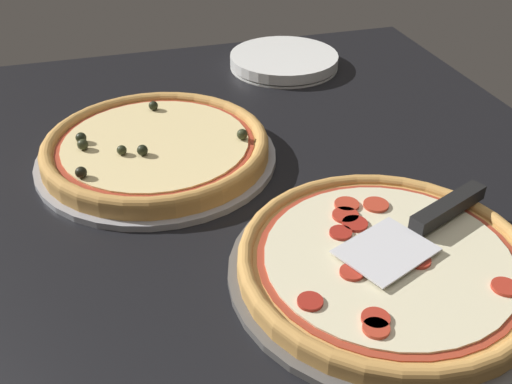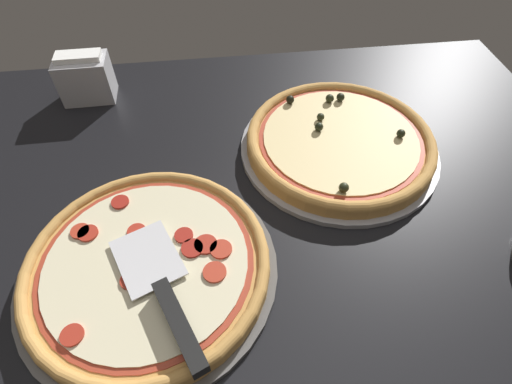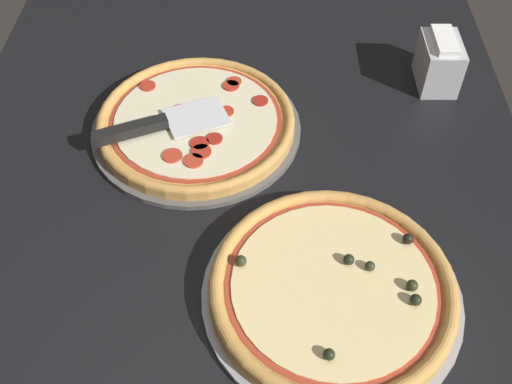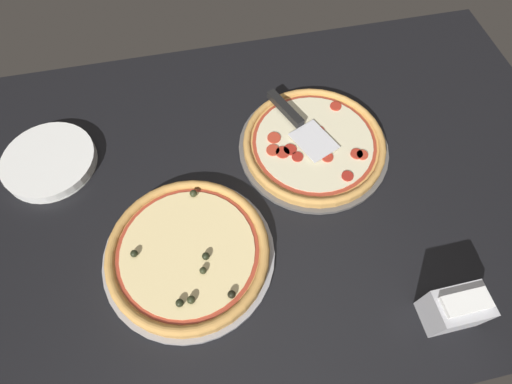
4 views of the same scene
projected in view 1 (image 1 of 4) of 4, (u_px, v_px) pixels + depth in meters
ground_plane at (298, 254)px, 78.76cm from camera, size 148.61×102.62×3.60cm
pizza_pan_front at (386, 272)px, 72.41cm from camera, size 38.31×38.31×1.00cm
pizza_front at (387, 260)px, 71.40cm from camera, size 36.01×36.01×2.54cm
pizza_pan_back at (157, 157)px, 94.99cm from camera, size 37.74×37.74×1.00cm
pizza_back at (156, 146)px, 93.82cm from camera, size 35.48×35.48×4.12cm
serving_spatula at (433, 218)px, 75.10cm from camera, size 14.19×24.07×2.00cm
plate_stack at (284, 61)px, 126.41cm from camera, size 22.77×22.77×2.80cm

